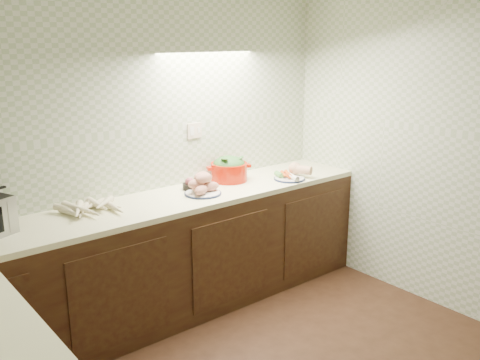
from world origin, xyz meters
TOP-DOWN VIEW (x-y plane):
  - room at (0.00, 0.00)m, footprint 3.60×3.60m
  - counter at (-0.68, 0.68)m, footprint 3.60×3.60m
  - parsnip_pile at (-0.41, 1.55)m, footprint 0.42×0.45m
  - sweet_potato_plate at (0.38, 1.46)m, footprint 0.28×0.28m
  - onion_bowl at (0.39, 1.62)m, footprint 0.13×0.13m
  - dutch_oven at (0.77, 1.63)m, footprint 0.39×0.39m
  - veg_plate at (1.23, 1.37)m, footprint 0.32×0.31m

SIDE VIEW (x-z plane):
  - counter at x=-0.68m, z-range 0.00..0.90m
  - parsnip_pile at x=-0.41m, z-range 0.89..0.98m
  - onion_bowl at x=0.39m, z-range 0.89..0.98m
  - veg_plate at x=1.23m, z-range 0.88..1.00m
  - sweet_potato_plate at x=0.38m, z-range 0.88..1.05m
  - dutch_oven at x=0.77m, z-range 0.90..1.10m
  - room at x=0.00m, z-range 0.33..2.93m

